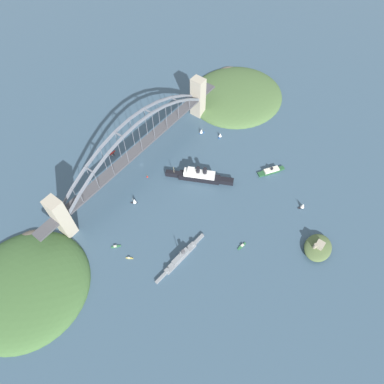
{
  "coord_description": "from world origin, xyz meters",
  "views": [
    {
      "loc": [
        175.23,
        212.34,
        321.61
      ],
      "look_at": [
        0.0,
        79.52,
        8.0
      ],
      "focal_mm": 30.97,
      "sensor_mm": 36.0,
      "label": 1
    }
  ],
  "objects": [
    {
      "name": "channel_marker_buoy",
      "position": [
        10.62,
        18.74,
        1.12
      ],
      "size": [
        2.2,
        2.2,
        2.75
      ],
      "color": "red",
      "rests_on": "ground"
    },
    {
      "name": "headland_east_shore",
      "position": [
        184.53,
        13.32,
        0.0
      ],
      "size": [
        125.93,
        124.7,
        28.45
      ],
      "color": "#3D6033",
      "rests_on": "ground"
    },
    {
      "name": "fort_island_mid_harbor",
      "position": [
        -25.11,
        226.26,
        4.45
      ],
      "size": [
        34.6,
        27.35,
        14.65
      ],
      "color": "#4C6038",
      "rests_on": "ground"
    },
    {
      "name": "small_boat_1",
      "position": [
        19.81,
        161.17,
        0.78
      ],
      "size": [
        11.58,
        4.08,
        2.13
      ],
      "color": "#2D6B3D",
      "rests_on": "ground"
    },
    {
      "name": "small_boat_2",
      "position": [
        48.04,
        32.61,
        4.41
      ],
      "size": [
        6.23,
        7.1,
        9.39
      ],
      "color": "black",
      "rests_on": "ground"
    },
    {
      "name": "small_boat_5",
      "position": [
        102.17,
        75.1,
        0.72
      ],
      "size": [
        4.79,
        7.06,
        2.05
      ],
      "color": "gold",
      "rests_on": "ground"
    },
    {
      "name": "harbor_arch_bridge",
      "position": [
        -0.0,
        -0.0,
        31.41
      ],
      "size": [
        297.7,
        17.02,
        74.43
      ],
      "color": "#ADA38E",
      "rests_on": "ground"
    },
    {
      "name": "ocean_liner",
      "position": [
        -25.39,
        71.79,
        6.33
      ],
      "size": [
        43.8,
        76.69,
        21.47
      ],
      "color": "black",
      "rests_on": "ground"
    },
    {
      "name": "small_boat_4",
      "position": [
        -89.77,
        27.21,
        3.92
      ],
      "size": [
        7.32,
        5.65,
        8.48
      ],
      "color": "#234C8C",
      "rests_on": "ground"
    },
    {
      "name": "small_boat_3",
      "position": [
        -99.61,
        51.32,
        3.37
      ],
      "size": [
        8.09,
        4.98,
        7.27
      ],
      "color": "#234C8C",
      "rests_on": "ground"
    },
    {
      "name": "small_boat_6",
      "position": [
        -63.21,
        190.11,
        4.21
      ],
      "size": [
        7.26,
        6.73,
        8.96
      ],
      "color": "black",
      "rests_on": "ground"
    },
    {
      "name": "seaplane_taxiing_near_bridge",
      "position": [
        10.01,
        -41.58,
        2.03
      ],
      "size": [
        9.3,
        6.9,
        4.98
      ],
      "color": "#B7B7B2",
      "rests_on": "ground"
    },
    {
      "name": "harbor_ferry_steamer",
      "position": [
        -87.8,
        135.54,
        2.26
      ],
      "size": [
        32.34,
        24.08,
        7.57
      ],
      "color": "#23512D",
      "rests_on": "ground"
    },
    {
      "name": "ground_plane",
      "position": [
        0.0,
        0.0,
        0.0
      ],
      "size": [
        1400.0,
        1400.0,
        0.0
      ],
      "primitive_type": "plane",
      "color": "#385166"
    },
    {
      "name": "naval_cruiser",
      "position": [
        69.57,
        117.75,
        2.84
      ],
      "size": [
        71.69,
        9.72,
        17.04
      ],
      "color": "gray",
      "rests_on": "ground"
    },
    {
      "name": "headland_west_shore",
      "position": [
        -185.49,
        20.86,
        0.0
      ],
      "size": [
        144.52,
        133.08,
        26.26
      ],
      "color": "#476638",
      "rests_on": "ground"
    },
    {
      "name": "small_boat_0",
      "position": [
        101.33,
        54.5,
        0.77
      ],
      "size": [
        8.8,
        7.92,
        2.2
      ],
      "color": "#2D6B3D",
      "rests_on": "ground"
    }
  ]
}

